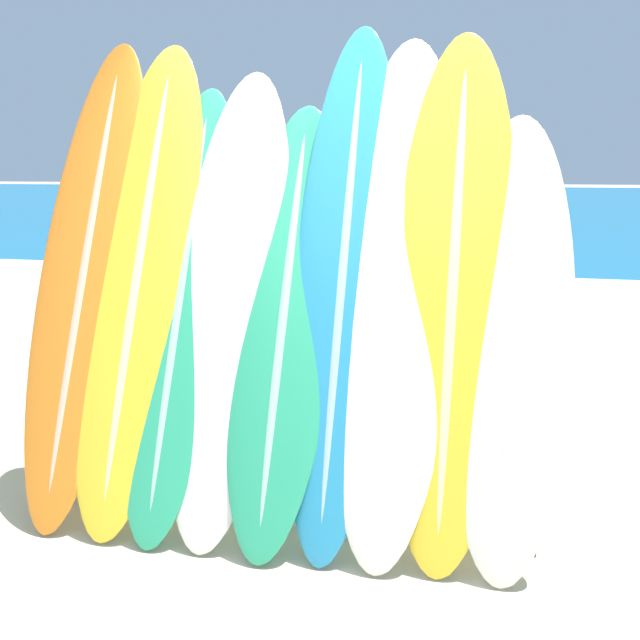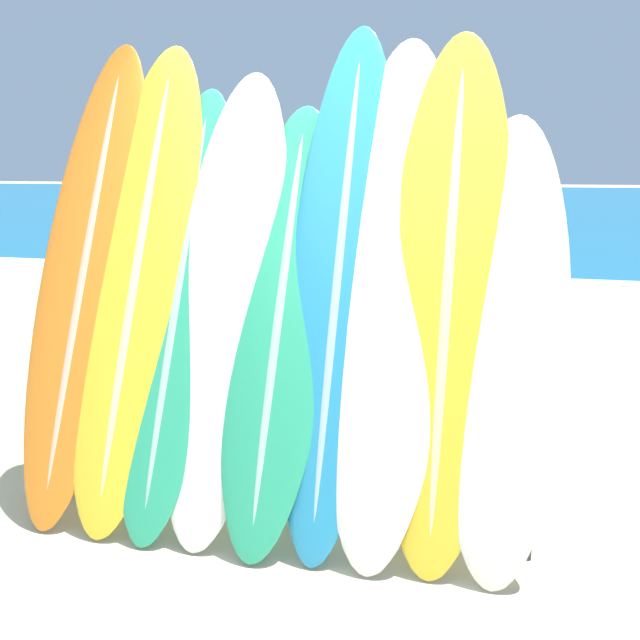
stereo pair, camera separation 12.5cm
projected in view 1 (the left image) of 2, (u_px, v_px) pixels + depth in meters
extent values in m
plane|color=beige|center=(312.00, 574.00, 3.33)|extent=(160.00, 160.00, 0.00)
cube|color=#146693|center=(493.00, 201.00, 40.53)|extent=(120.00, 60.00, 0.00)
cube|color=white|center=(456.00, 277.00, 12.29)|extent=(120.00, 0.60, 0.01)
cylinder|color=#28282D|center=(61.00, 423.00, 3.97)|extent=(0.04, 0.04, 0.88)
cylinder|color=#28282D|center=(537.00, 467.00, 3.40)|extent=(0.04, 0.04, 0.88)
cylinder|color=#28282D|center=(280.00, 361.00, 3.60)|extent=(2.48, 0.04, 0.04)
cylinder|color=#28282D|center=(282.00, 504.00, 3.75)|extent=(2.48, 0.04, 0.04)
ellipsoid|color=orange|center=(87.00, 273.00, 3.90)|extent=(0.54, 1.12, 2.47)
ellipsoid|color=beige|center=(87.00, 273.00, 3.90)|extent=(0.10, 1.08, 2.37)
ellipsoid|color=yellow|center=(140.00, 277.00, 3.83)|extent=(0.60, 1.13, 2.45)
ellipsoid|color=beige|center=(140.00, 277.00, 3.83)|extent=(0.11, 1.09, 2.35)
ellipsoid|color=#289E70|center=(181.00, 304.00, 3.75)|extent=(0.51, 1.04, 2.20)
ellipsoid|color=#9AC3B3|center=(181.00, 304.00, 3.75)|extent=(0.09, 1.01, 2.12)
ellipsoid|color=silver|center=(230.00, 299.00, 3.69)|extent=(0.57, 1.02, 2.28)
ellipsoid|color=silver|center=(230.00, 299.00, 3.69)|extent=(0.10, 0.99, 2.19)
ellipsoid|color=#289E70|center=(285.00, 320.00, 3.60)|extent=(0.52, 1.01, 2.10)
ellipsoid|color=#9AC3B3|center=(285.00, 320.00, 3.60)|extent=(0.09, 0.98, 2.02)
ellipsoid|color=teal|center=(343.00, 281.00, 3.57)|extent=(0.49, 1.04, 2.49)
ellipsoid|color=#98BACC|center=(343.00, 281.00, 3.57)|extent=(0.09, 1.01, 2.40)
ellipsoid|color=silver|center=(396.00, 291.00, 3.50)|extent=(0.58, 1.03, 2.42)
ellipsoid|color=silver|center=(396.00, 291.00, 3.50)|extent=(0.11, 1.00, 2.33)
ellipsoid|color=yellow|center=(453.00, 293.00, 3.43)|extent=(0.57, 0.92, 2.43)
ellipsoid|color=beige|center=(453.00, 293.00, 3.43)|extent=(0.10, 0.89, 2.33)
ellipsoid|color=silver|center=(512.00, 341.00, 3.34)|extent=(0.54, 0.79, 2.03)
ellipsoid|color=silver|center=(512.00, 341.00, 3.34)|extent=(0.10, 0.77, 1.95)
cylinder|color=#A87A5B|center=(195.00, 298.00, 7.97)|extent=(0.11, 0.11, 0.81)
cylinder|color=#A87A5B|center=(207.00, 296.00, 8.10)|extent=(0.11, 0.11, 0.81)
cube|color=#385693|center=(200.00, 271.00, 7.98)|extent=(0.23, 0.27, 0.24)
cube|color=#42996B|center=(199.00, 230.00, 7.89)|extent=(0.25, 0.29, 0.64)
sphere|color=#A87A5B|center=(197.00, 184.00, 7.79)|extent=(0.23, 0.23, 0.23)
cylinder|color=beige|center=(394.00, 265.00, 10.96)|extent=(0.10, 0.10, 0.75)
cylinder|color=beige|center=(384.00, 265.00, 10.92)|extent=(0.10, 0.10, 0.75)
cube|color=#478466|center=(389.00, 247.00, 10.89)|extent=(0.25, 0.21, 0.23)
cube|color=#42996B|center=(390.00, 219.00, 10.80)|extent=(0.27, 0.23, 0.59)
sphere|color=beige|center=(390.00, 188.00, 10.72)|extent=(0.21, 0.21, 0.21)
cylinder|color=tan|center=(400.00, 300.00, 7.73)|extent=(0.12, 0.12, 0.86)
cylinder|color=tan|center=(395.00, 303.00, 7.56)|extent=(0.12, 0.12, 0.86)
cube|color=#478466|center=(398.00, 272.00, 7.58)|extent=(0.19, 0.27, 0.26)
cube|color=#DB3842|center=(399.00, 226.00, 7.49)|extent=(0.21, 0.29, 0.68)
sphere|color=tan|center=(400.00, 175.00, 7.39)|extent=(0.24, 0.24, 0.24)
cylinder|color=#A87A5B|center=(313.00, 258.00, 11.32)|extent=(0.12, 0.12, 0.86)
cylinder|color=#A87A5B|center=(309.00, 257.00, 11.49)|extent=(0.12, 0.12, 0.86)
cube|color=#385693|center=(311.00, 237.00, 11.34)|extent=(0.26, 0.29, 0.26)
cube|color=#3370BC|center=(311.00, 207.00, 11.25)|extent=(0.28, 0.31, 0.67)
sphere|color=#A87A5B|center=(311.00, 173.00, 11.15)|extent=(0.24, 0.24, 0.24)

